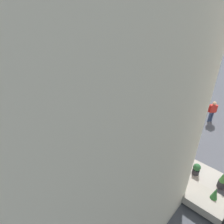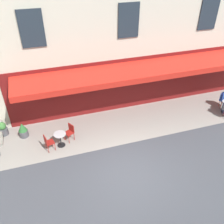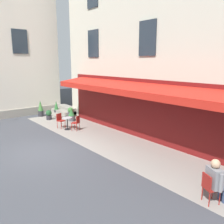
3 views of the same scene
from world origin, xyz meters
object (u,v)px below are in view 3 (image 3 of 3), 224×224
Objects in this scene: cafe_table_near_entrance at (67,122)px; potted_plant_entrance_left at (41,109)px; cafe_chair_red_under_awning at (77,122)px; potted_plant_by_steps at (56,108)px; potted_plant_mid_terrace at (71,113)px; cafe_chair_red_corner_right at (60,119)px; cafe_chair_red_back_row at (209,186)px; potted_plant_entrance_right at (49,115)px; potted_plant_under_sign at (72,115)px; seated_patron_in_grey at (216,180)px.

cafe_table_near_entrance is 0.61× the size of potted_plant_entrance_left.
cafe_chair_red_under_awning is 0.86× the size of potted_plant_by_steps.
cafe_chair_red_under_awning is at bearing -178.27° from potted_plant_entrance_left.
potted_plant_entrance_left is at bearing 43.80° from potted_plant_mid_terrace.
potted_plant_by_steps is (4.48, -1.47, 0.03)m from cafe_table_near_entrance.
cafe_chair_red_corner_right is 3.87m from potted_plant_entrance_left.
cafe_table_near_entrance is 9.51m from cafe_chair_red_back_row.
potted_plant_entrance_right is at bearing 79.16° from potted_plant_mid_terrace.
potted_plant_entrance_right is (2.48, -0.37, -0.19)m from cafe_chair_red_corner_right.
potted_plant_mid_terrace is 0.91× the size of potted_plant_under_sign.
potted_plant_mid_terrace is 1.61m from potted_plant_entrance_right.
seated_patron_in_grey is at bearing 178.72° from cafe_chair_red_corner_right.
potted_plant_by_steps is (5.02, -1.15, -0.03)m from cafe_chair_red_under_awning.
cafe_chair_red_back_row reaches higher than potted_plant_entrance_right.
cafe_chair_red_under_awning is 5.01m from potted_plant_entrance_left.
cafe_table_near_entrance is at bearing -2.41° from seated_patron_in_grey.
potted_plant_entrance_left is at bearing -5.15° from cafe_chair_red_corner_right.
cafe_chair_red_under_awning reaches higher than potted_plant_entrance_right.
potted_plant_mid_terrace is at bearing -23.63° from cafe_chair_red_under_awning.
seated_patron_in_grey reaches higher than potted_plant_entrance_right.
cafe_chair_red_under_awning reaches higher than potted_plant_mid_terrace.
seated_patron_in_grey is at bearing 169.99° from potted_plant_mid_terrace.
potted_plant_mid_terrace reaches higher than cafe_table_near_entrance.
cafe_chair_red_back_row is 14.12m from potted_plant_by_steps.
potted_plant_under_sign is (1.76, -1.29, -0.09)m from cafe_table_near_entrance.
cafe_chair_red_corner_right reaches higher than potted_plant_entrance_right.
potted_plant_by_steps is at bearing -89.29° from potted_plant_entrance_left.
potted_plant_entrance_left is (2.70, 1.12, 0.19)m from potted_plant_under_sign.
seated_patron_in_grey is (-9.59, 0.40, 0.23)m from cafe_table_near_entrance.
potted_plant_entrance_right is at bearing -2.72° from seated_patron_in_grey.
seated_patron_in_grey is (-10.19, 0.23, 0.17)m from cafe_chair_red_corner_right.
potted_plant_entrance_left is (1.37, 0.03, 0.24)m from potted_plant_entrance_right.
potted_plant_mid_terrace reaches higher than potted_plant_entrance_right.
potted_plant_entrance_left is at bearing -2.23° from cafe_table_near_entrance.
cafe_chair_red_corner_right is 0.86× the size of potted_plant_by_steps.
cafe_table_near_entrance is at bearing 161.81° from potted_plant_by_steps.
seated_patron_in_grey is 14.06m from potted_plant_entrance_left.
cafe_chair_red_back_row is 1.20× the size of potted_plant_mid_terrace.
seated_patron_in_grey is 1.94× the size of potted_plant_entrance_right.
potted_plant_entrance_left is (4.46, -0.17, 0.10)m from cafe_table_near_entrance.
potted_plant_by_steps reaches higher than cafe_chair_red_under_awning.
cafe_chair_red_corner_right reaches higher than potted_plant_mid_terrace.
cafe_table_near_entrance is 0.90× the size of potted_plant_under_sign.
cafe_chair_red_corner_right is 1.25m from cafe_chair_red_under_awning.
cafe_chair_red_back_row reaches higher than potted_plant_mid_terrace.
potted_plant_by_steps reaches higher than cafe_chair_red_corner_right.
cafe_table_near_entrance reaches higher than potted_plant_entrance_right.
cafe_chair_red_under_awning is 1.09× the size of potted_plant_under_sign.
cafe_table_near_entrance is 3.31m from potted_plant_mid_terrace.
potted_plant_under_sign reaches higher than cafe_table_near_entrance.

